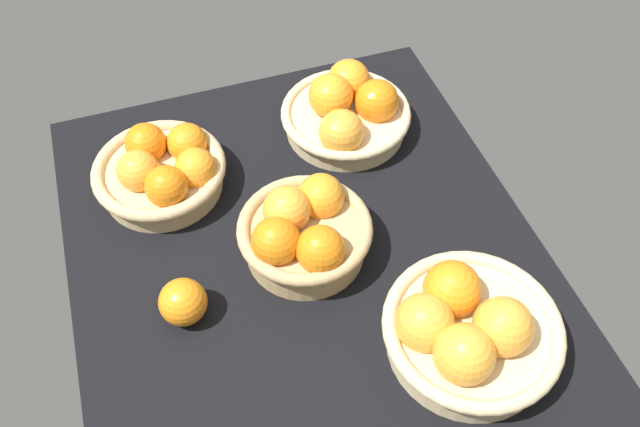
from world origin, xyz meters
TOP-DOWN VIEW (x-y plane):
  - market_tray at (0.00, 0.00)cm, footprint 84.00×72.00cm
  - basket_near_left at (-22.80, -15.83)cm, footprint 24.72×24.72cm
  - basket_center at (-0.28, 0.27)cm, footprint 20.59×20.59cm
  - basket_near_right at (23.71, -15.48)cm, footprint 23.25×23.25cm
  - basket_far_right at (20.04, 18.19)cm, footprint 22.03×22.03cm
  - loose_orange_front_gap at (-5.36, 19.93)cm, footprint 6.97×6.97cm

SIDE VIEW (x-z plane):
  - market_tray at x=0.00cm, z-range 0.00..3.00cm
  - loose_orange_front_gap at x=-5.36cm, z-range 3.00..9.97cm
  - basket_near_right at x=23.71cm, z-range 1.63..12.47cm
  - basket_far_right at x=20.04cm, z-range 2.25..12.12cm
  - basket_near_left at x=-22.80cm, z-range 1.98..13.77cm
  - basket_center at x=-0.28cm, z-range 2.30..13.86cm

